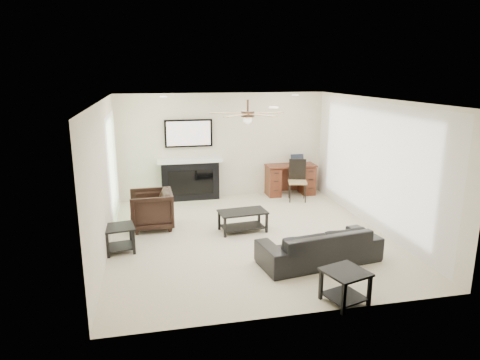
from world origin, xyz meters
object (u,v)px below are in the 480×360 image
Objects in this scene: armchair at (151,210)px; coffee_table at (243,221)px; desk at (290,179)px; sofa at (319,245)px; fireplace_unit at (190,160)px.

coffee_table is (1.70, -0.55, -0.17)m from armchair.
armchair is 0.67× the size of desk.
sofa is at bearing -101.77° from desk.
fireplace_unit is at bearing 150.60° from armchair.
armchair is 0.43× the size of fireplace_unit.
fireplace_unit is at bearing 102.53° from coffee_table.
desk is (2.47, -0.07, -0.57)m from fireplace_unit.
coffee_table is 0.74× the size of desk.
fireplace_unit reaches higher than armchair.
armchair reaches higher than coffee_table.
sofa is 1.02× the size of fireplace_unit.
fireplace_unit reaches higher than coffee_table.
fireplace_unit is at bearing 178.43° from desk.
desk reaches higher than sofa.
fireplace_unit reaches higher than desk.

